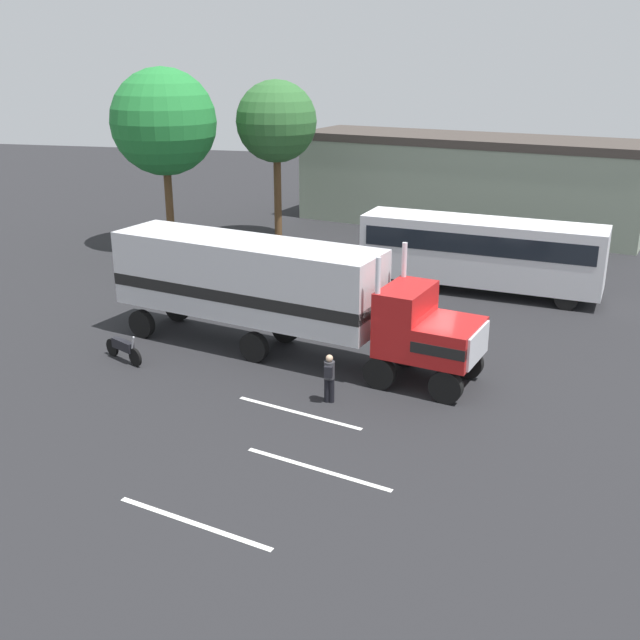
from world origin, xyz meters
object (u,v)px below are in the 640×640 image
(parked_car, at_px, (214,263))
(tree_center, at_px, (164,122))
(semi_truck, at_px, (272,287))
(person_bystander, at_px, (329,377))
(tree_left, at_px, (276,122))
(parked_bus, at_px, (481,249))
(motorcycle, at_px, (123,348))

(parked_car, distance_m, tree_center, 9.66)
(parked_car, bearing_deg, semi_truck, -56.87)
(semi_truck, xyz_separation_m, tree_center, (-10.38, 14.24, 4.50))
(semi_truck, distance_m, person_bystander, 5.05)
(person_bystander, bearing_deg, semi_truck, 128.67)
(semi_truck, xyz_separation_m, parked_car, (-5.61, 8.59, -1.72))
(tree_center, bearing_deg, semi_truck, -53.92)
(semi_truck, height_order, tree_left, tree_left)
(parked_car, xyz_separation_m, tree_left, (0.70, 8.95, 6.06))
(semi_truck, height_order, parked_car, semi_truck)
(semi_truck, height_order, tree_center, tree_center)
(semi_truck, distance_m, tree_left, 18.73)
(parked_bus, xyz_separation_m, motorcycle, (-12.23, -11.58, -1.58))
(person_bystander, xyz_separation_m, tree_left, (-7.90, 21.28, 5.97))
(tree_center, bearing_deg, parked_bus, -15.13)
(semi_truck, relative_size, parked_bus, 1.27)
(person_bystander, bearing_deg, tree_center, 126.64)
(person_bystander, relative_size, tree_center, 0.16)
(parked_car, relative_size, tree_left, 0.51)
(person_bystander, bearing_deg, parked_bus, 72.31)
(parked_bus, relative_size, parked_car, 2.40)
(semi_truck, relative_size, motorcycle, 7.56)
(parked_car, bearing_deg, person_bystander, -55.11)
(motorcycle, bearing_deg, parked_car, 93.14)
(tree_center, bearing_deg, parked_car, -49.81)
(tree_left, bearing_deg, person_bystander, -69.63)
(parked_car, height_order, tree_left, tree_left)
(person_bystander, distance_m, tree_center, 23.22)
(person_bystander, xyz_separation_m, parked_car, (-8.60, 12.33, -0.09))
(parked_bus, relative_size, tree_left, 1.22)
(parked_bus, bearing_deg, semi_truck, -127.21)
(person_bystander, relative_size, motorcycle, 0.86)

